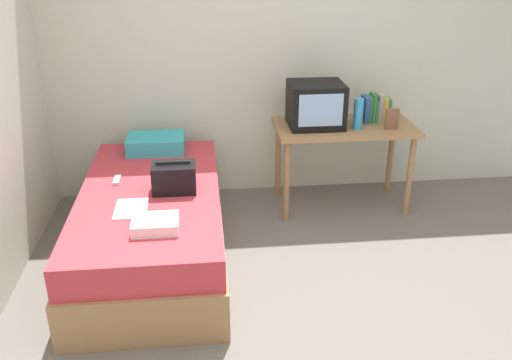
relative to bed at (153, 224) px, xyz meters
name	(u,v)px	position (x,y,z in m)	size (l,w,h in m)	color
ground_plane	(314,320)	(1.03, -0.84, -0.27)	(8.00, 8.00, 0.00)	slate
wall_back	(274,48)	(1.03, 1.16, 1.03)	(5.20, 0.10, 2.60)	silver
bed	(153,224)	(0.00, 0.00, 0.00)	(1.00, 2.00, 0.54)	#9E754C
desk	(344,135)	(1.57, 0.70, 0.38)	(1.16, 0.60, 0.74)	#9E754C
tv	(316,105)	(1.32, 0.70, 0.65)	(0.44, 0.39, 0.36)	black
water_bottle	(358,114)	(1.65, 0.58, 0.60)	(0.08, 0.08, 0.25)	#3399DB
book_row	(376,109)	(1.85, 0.77, 0.58)	(0.23, 0.16, 0.24)	#2D5699
picture_frame	(392,119)	(1.92, 0.55, 0.56)	(0.11, 0.02, 0.17)	brown
pillow	(156,143)	(0.00, 0.77, 0.34)	(0.47, 0.33, 0.13)	#33A8B7
handbag	(174,178)	(0.18, -0.03, 0.38)	(0.30, 0.20, 0.22)	black
magazine	(131,209)	(-0.10, -0.28, 0.28)	(0.21, 0.29, 0.01)	white
remote_dark	(158,225)	(0.09, -0.53, 0.29)	(0.04, 0.16, 0.02)	black
remote_silver	(117,180)	(-0.25, 0.17, 0.29)	(0.04, 0.14, 0.02)	#B7B7BC
folded_towel	(155,224)	(0.08, -0.57, 0.31)	(0.28, 0.22, 0.07)	white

